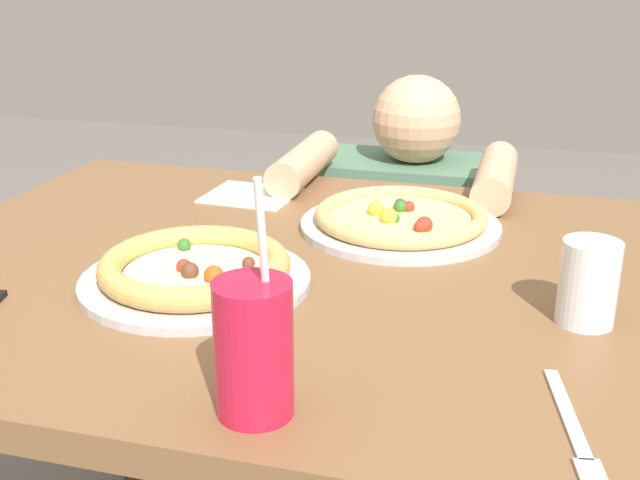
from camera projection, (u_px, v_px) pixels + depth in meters
dining_table at (269, 331)px, 1.20m from camera, size 1.11×0.92×0.75m
pizza_near at (195, 271)px, 1.07m from camera, size 0.31×0.31×0.04m
pizza_far at (400, 219)px, 1.28m from camera, size 0.33×0.33×0.04m
drink_cup_colored at (254, 348)px, 0.76m from camera, size 0.08×0.08×0.25m
water_cup_clear at (588, 282)px, 0.95m from camera, size 0.07×0.07×0.11m
paper_napkin at (251, 195)px, 1.46m from camera, size 0.17×0.15×0.00m
fork at (574, 431)px, 0.75m from camera, size 0.06×0.20×0.00m
diner_seated at (408, 301)px, 1.84m from camera, size 0.44×0.53×0.93m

